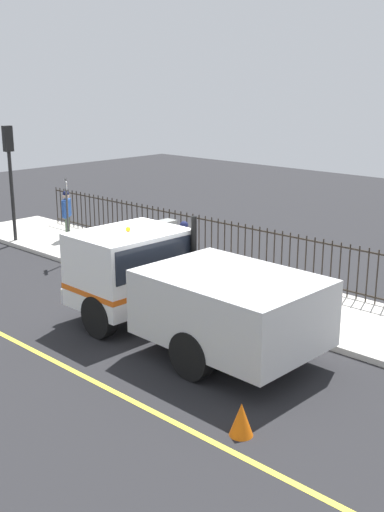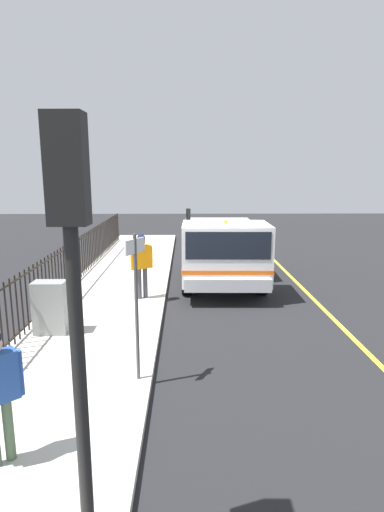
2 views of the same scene
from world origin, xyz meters
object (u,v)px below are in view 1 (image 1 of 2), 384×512
object	(u,v)px
street_sign	(67,209)
traffic_light_near	(9,160)
traffic_cone	(241,419)
worker_standing	(184,247)
work_truck	(176,285)
utility_cabinet	(165,239)
pedestrian_distant	(67,210)

from	to	relation	value
street_sign	traffic_light_near	bearing A→B (deg)	88.58
traffic_cone	worker_standing	bearing A→B (deg)	51.34
traffic_cone	street_sign	distance (m)	11.03
work_truck	street_sign	xyz separation A→B (m)	(2.00, 6.66, 0.45)
worker_standing	traffic_cone	xyz separation A→B (m)	(-4.46, -5.57, -0.97)
work_truck	street_sign	bearing A→B (deg)	74.51
worker_standing	utility_cabinet	distance (m)	3.10
utility_cabinet	traffic_cone	xyz separation A→B (m)	(-6.19, -8.09, -0.44)
pedestrian_distant	utility_cabinet	bearing A→B (deg)	-121.03
work_truck	worker_standing	xyz separation A→B (m)	(2.40, 2.07, 0.01)
work_truck	worker_standing	bearing A→B (deg)	41.97
traffic_light_near	traffic_cone	size ratio (longest dim) A/B	6.97
traffic_light_near	traffic_cone	xyz separation A→B (m)	(-4.13, -13.43, -2.64)
traffic_light_near	street_sign	bearing A→B (deg)	90.19
worker_standing	street_sign	size ratio (longest dim) A/B	0.72
traffic_light_near	traffic_cone	distance (m)	14.30
work_truck	pedestrian_distant	size ratio (longest dim) A/B	3.53
utility_cabinet	street_sign	world-z (taller)	street_sign
traffic_light_near	work_truck	bearing A→B (deg)	79.80
work_truck	traffic_light_near	bearing A→B (deg)	79.38
traffic_light_near	utility_cabinet	xyz separation A→B (m)	(2.05, -5.35, -2.20)
worker_standing	traffic_cone	bearing A→B (deg)	20.93
pedestrian_distant	traffic_cone	distance (m)	13.40
work_truck	worker_standing	distance (m)	3.17
worker_standing	utility_cabinet	xyz separation A→B (m)	(1.73, 2.52, -0.53)
work_truck	worker_standing	world-z (taller)	work_truck
traffic_light_near	worker_standing	bearing A→B (deg)	93.96
work_truck	traffic_light_near	distance (m)	10.29
traffic_cone	street_sign	world-z (taller)	street_sign
work_truck	traffic_cone	size ratio (longest dim) A/B	10.76
pedestrian_distant	worker_standing	bearing A→B (deg)	-139.66
worker_standing	traffic_light_near	bearing A→B (deg)	-118.05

